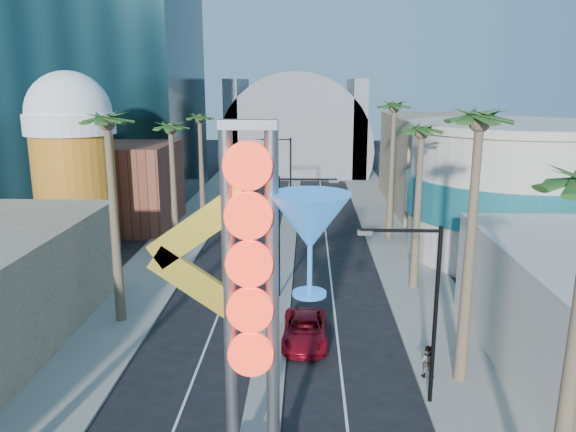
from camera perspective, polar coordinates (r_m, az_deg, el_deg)
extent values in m
cube|color=gray|center=(52.12, -10.56, -1.82)|extent=(5.00, 100.00, 0.15)
cube|color=gray|center=(51.45, 10.58, -2.02)|extent=(5.00, 100.00, 0.15)
cube|color=gray|center=(53.81, 0.06, -1.10)|extent=(1.60, 84.00, 0.15)
cube|color=brown|center=(55.84, -16.60, 3.00)|extent=(10.00, 10.00, 8.00)
cube|color=#8D755B|center=(64.21, 14.87, 5.33)|extent=(10.00, 20.00, 10.00)
cylinder|color=#B97A18|center=(48.66, -20.74, 2.39)|extent=(6.40, 6.40, 10.00)
cylinder|color=white|center=(47.99, -21.28, 8.72)|extent=(7.00, 7.00, 1.60)
sphere|color=white|center=(47.95, -21.37, 9.67)|extent=(6.60, 6.60, 6.60)
cylinder|color=beige|center=(47.70, 21.87, 2.08)|extent=(16.00, 16.00, 10.00)
cylinder|color=teal|center=(47.70, 21.87, 2.08)|extent=(16.60, 16.60, 3.00)
cylinder|color=beige|center=(47.03, 22.44, 8.42)|extent=(16.60, 16.60, 0.60)
cylinder|color=slate|center=(86.59, 0.86, 7.13)|extent=(22.00, 16.00, 22.00)
cube|color=slate|center=(86.96, -5.15, 9.09)|extent=(2.00, 16.00, 14.00)
cube|color=slate|center=(86.58, 6.91, 9.02)|extent=(2.00, 16.00, 14.00)
cylinder|color=slate|center=(18.65, -5.94, -9.17)|extent=(0.44, 0.44, 12.00)
cylinder|color=slate|center=(18.51, -1.59, -9.27)|extent=(0.44, 0.44, 12.00)
cube|color=slate|center=(17.17, -4.08, 9.25)|extent=(1.80, 0.50, 0.30)
cylinder|color=#FA2E16|center=(16.96, -4.14, 5.11)|extent=(1.50, 0.25, 1.50)
cylinder|color=#FA2E16|center=(17.25, -4.05, 0.01)|extent=(1.50, 0.25, 1.50)
cylinder|color=#FA2E16|center=(17.68, -3.97, -4.88)|extent=(1.50, 0.25, 1.50)
cylinder|color=#FA2E16|center=(18.23, -3.89, -9.51)|extent=(1.50, 0.25, 1.50)
cylinder|color=#FA2E16|center=(18.89, -3.81, -13.84)|extent=(1.50, 0.25, 1.50)
cube|color=gold|center=(17.93, -9.00, -1.08)|extent=(3.47, 0.25, 2.80)
cube|color=gold|center=(18.54, -8.77, -7.07)|extent=(3.47, 0.25, 2.80)
cone|color=blue|center=(17.56, 2.26, -0.57)|extent=(2.60, 2.60, 1.80)
cylinder|color=blue|center=(18.01, 2.21, -5.51)|extent=(0.16, 0.16, 1.60)
cylinder|color=blue|center=(18.29, 2.19, -7.88)|extent=(1.10, 1.10, 0.12)
cylinder|color=black|center=(35.42, -0.96, -2.31)|extent=(0.18, 0.18, 8.00)
cube|color=black|center=(34.53, 2.01, 3.74)|extent=(3.60, 0.12, 0.12)
cube|color=slate|center=(34.58, 4.66, 3.55)|extent=(0.60, 0.25, 0.18)
cylinder|color=black|center=(58.86, 0.27, 4.08)|extent=(0.18, 0.18, 8.00)
cube|color=black|center=(58.44, -1.51, 7.77)|extent=(3.60, 0.12, 0.12)
cube|color=slate|center=(58.57, -3.08, 7.67)|extent=(0.60, 0.25, 0.18)
cylinder|color=black|center=(24.65, 14.72, -10.04)|extent=(0.18, 0.18, 8.00)
cube|color=black|center=(23.10, 11.36, -1.46)|extent=(3.24, 0.12, 0.12)
cube|color=slate|center=(22.94, 7.80, -1.69)|extent=(0.60, 0.25, 0.18)
cylinder|color=brown|center=(32.89, -17.21, -1.02)|extent=(0.40, 0.40, 11.50)
sphere|color=#244918|center=(31.99, -17.94, 9.00)|extent=(2.40, 2.40, 2.40)
cylinder|color=brown|center=(46.16, -11.54, 2.43)|extent=(0.40, 0.40, 10.00)
sphere|color=#244918|center=(45.49, -11.84, 8.62)|extent=(2.40, 2.40, 2.40)
cylinder|color=brown|center=(57.72, -8.79, 4.74)|extent=(0.40, 0.40, 10.00)
sphere|color=#244918|center=(57.18, -8.97, 9.70)|extent=(2.40, 2.40, 2.40)
cylinder|color=brown|center=(17.75, 26.67, -15.44)|extent=(0.40, 0.40, 11.00)
cylinder|color=brown|center=(26.22, 17.90, -4.16)|extent=(0.40, 0.40, 12.00)
sphere|color=#244918|center=(25.13, 18.90, 9.00)|extent=(2.40, 2.40, 2.40)
cylinder|color=brown|center=(37.69, 12.99, 0.27)|extent=(0.40, 0.40, 10.50)
sphere|color=#244918|center=(36.87, 13.43, 8.24)|extent=(2.40, 2.40, 2.40)
cylinder|color=brown|center=(49.20, 10.46, 4.05)|extent=(0.40, 0.40, 11.50)
sphere|color=#244918|center=(48.61, 10.75, 10.75)|extent=(2.40, 2.40, 2.40)
imported|color=maroon|center=(30.66, 1.74, -11.48)|extent=(2.43, 5.15, 1.42)
imported|color=gray|center=(27.84, 13.92, -14.13)|extent=(0.90, 0.78, 1.57)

